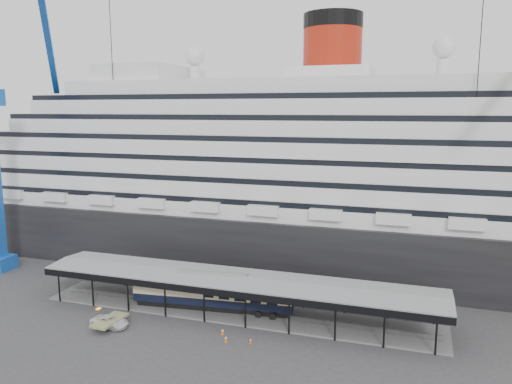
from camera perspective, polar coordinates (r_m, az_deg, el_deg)
ground at (r=66.90m, az=-3.90°, el=-15.21°), size 200.00×200.00×0.00m
cruise_ship at (r=91.71m, az=3.51°, el=3.47°), size 130.00×30.00×43.90m
platform_canopy at (r=70.27m, az=-2.36°, el=-11.86°), size 56.00×9.18×5.30m
port_truck at (r=69.33m, az=-16.36°, el=-14.04°), size 5.18×2.64×1.40m
pullman_carriage at (r=71.33m, az=-4.98°, el=-11.26°), size 22.92×5.25×22.33m
traffic_cone_left at (r=64.97m, az=-3.84°, el=-15.60°), size 0.48×0.48×0.81m
traffic_cone_mid at (r=62.65m, az=-0.62°, el=-16.64°), size 0.47×0.47×0.69m
traffic_cone_right at (r=63.10m, az=-3.47°, el=-16.40°), size 0.54×0.54×0.80m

